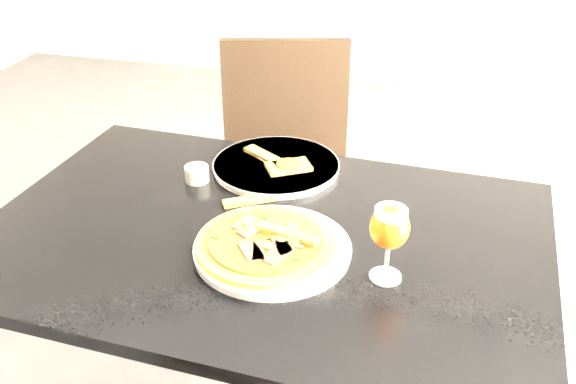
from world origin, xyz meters
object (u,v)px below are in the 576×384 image
(pizza, at_px, (266,242))
(beer_glass, at_px, (390,228))
(dining_table, at_px, (263,265))
(chair_far, at_px, (285,177))

(pizza, xyz_separation_m, beer_glass, (0.24, -0.02, 0.09))
(dining_table, distance_m, pizza, 0.14)
(beer_glass, bearing_deg, dining_table, 160.27)
(chair_far, relative_size, pizza, 3.26)
(dining_table, relative_size, pizza, 4.36)
(chair_far, height_order, beer_glass, chair_far)
(chair_far, xyz_separation_m, beer_glass, (0.40, -0.77, 0.35))
(dining_table, xyz_separation_m, beer_glass, (0.27, -0.10, 0.20))
(pizza, relative_size, beer_glass, 1.81)
(beer_glass, bearing_deg, chair_far, 117.36)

